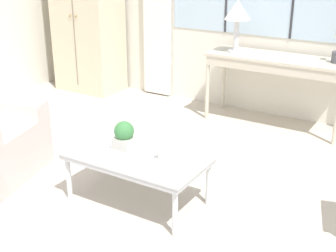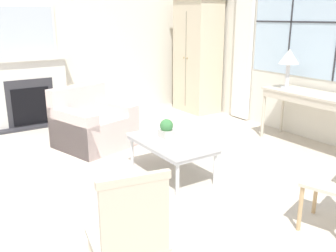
# 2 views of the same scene
# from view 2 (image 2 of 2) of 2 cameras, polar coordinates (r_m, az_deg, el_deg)

# --- Properties ---
(ground_plane) EXTENTS (14.00, 14.00, 0.00)m
(ground_plane) POSITION_cam_2_polar(r_m,az_deg,el_deg) (4.23, -5.88, -8.61)
(ground_plane) COLOR #BCB2A3
(wall_back_windowed) EXTENTS (7.20, 0.14, 2.80)m
(wall_back_windowed) POSITION_cam_2_polar(r_m,az_deg,el_deg) (5.88, 21.26, 11.65)
(wall_back_windowed) COLOR silver
(wall_back_windowed) RESTS_ON ground_plane
(wall_left) EXTENTS (0.06, 7.20, 2.80)m
(wall_left) POSITION_cam_2_polar(r_m,az_deg,el_deg) (6.87, -13.88, 12.77)
(wall_left) COLOR silver
(wall_left) RESTS_ON ground_plane
(fireplace) EXTENTS (0.34, 1.32, 1.96)m
(fireplace) POSITION_cam_2_polar(r_m,az_deg,el_deg) (6.58, -20.58, 5.53)
(fireplace) COLOR #2D2D33
(fireplace) RESTS_ON ground_plane
(armoire) EXTENTS (0.93, 0.60, 2.13)m
(armoire) POSITION_cam_2_polar(r_m,az_deg,el_deg) (7.22, 4.50, 10.72)
(armoire) COLOR beige
(armoire) RESTS_ON ground_plane
(console_table) EXTENTS (1.52, 0.51, 0.77)m
(console_table) POSITION_cam_2_polar(r_m,az_deg,el_deg) (5.48, 21.64, 3.75)
(console_table) COLOR beige
(console_table) RESTS_ON ground_plane
(table_lamp) EXTENTS (0.28, 0.28, 0.57)m
(table_lamp) POSITION_cam_2_polar(r_m,az_deg,el_deg) (5.65, 17.96, 9.75)
(table_lamp) COLOR silver
(table_lamp) RESTS_ON console_table
(armchair_upholstered) EXTENTS (1.09, 1.11, 0.83)m
(armchair_upholstered) POSITION_cam_2_polar(r_m,az_deg,el_deg) (5.38, -11.36, -0.10)
(armchair_upholstered) COLOR beige
(armchair_upholstered) RESTS_ON ground_plane
(accent_chair_wooden) EXTENTS (0.51, 0.51, 0.94)m
(accent_chair_wooden) POSITION_cam_2_polar(r_m,az_deg,el_deg) (2.36, -5.75, -15.92)
(accent_chair_wooden) COLOR beige
(accent_chair_wooden) RESTS_ON ground_plane
(coffee_table) EXTENTS (1.07, 0.60, 0.42)m
(coffee_table) POSITION_cam_2_polar(r_m,az_deg,el_deg) (4.28, 0.49, -2.79)
(coffee_table) COLOR silver
(coffee_table) RESTS_ON ground_plane
(potted_plant_small) EXTENTS (0.16, 0.16, 0.22)m
(potted_plant_small) POSITION_cam_2_polar(r_m,az_deg,el_deg) (4.36, -0.23, -0.35)
(potted_plant_small) COLOR #BCB7AD
(potted_plant_small) RESTS_ON coffee_table
(pillar_candle) EXTENTS (0.10, 0.10, 0.14)m
(pillar_candle) POSITION_cam_2_polar(r_m,az_deg,el_deg) (4.06, 2.27, -2.34)
(pillar_candle) COLOR silver
(pillar_candle) RESTS_ON coffee_table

